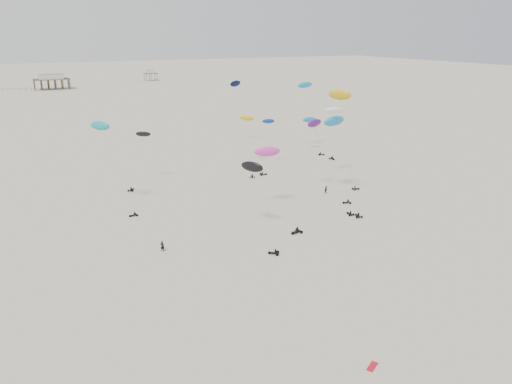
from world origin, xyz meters
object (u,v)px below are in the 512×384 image
rig_6 (320,138)px  spectator_0 (163,251)px  pavilion_main (52,82)px  pavilion_small (151,76)px  rig_0 (316,131)px

rig_6 → spectator_0: 43.44m
pavilion_main → pavilion_small: 76.16m
pavilion_small → spectator_0: 303.89m
pavilion_main → spectator_0: size_ratio=9.95×
rig_0 → pavilion_main: bearing=-75.9°
pavilion_small → spectator_0: size_ratio=4.26×
rig_0 → spectator_0: (-59.49, -46.59, -6.56)m
pavilion_main → spectator_0: bearing=-91.7°
pavilion_main → pavilion_small: (70.00, 30.00, -0.74)m
pavilion_small → spectator_0: bearing=-104.8°
rig_0 → spectator_0: rig_0 is taller
rig_0 → spectator_0: bearing=38.8°
pavilion_main → rig_0: rig_0 is taller
spectator_0 → rig_6: bearing=-123.0°
pavilion_small → spectator_0: (-77.71, -293.76, -3.49)m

